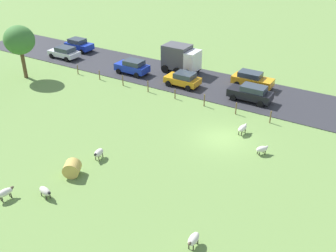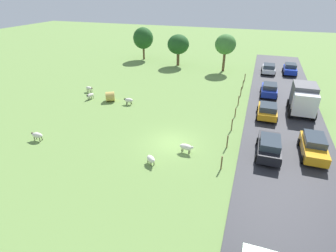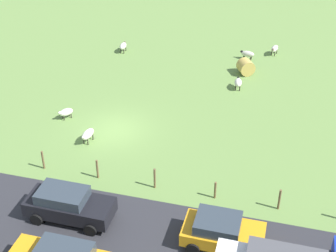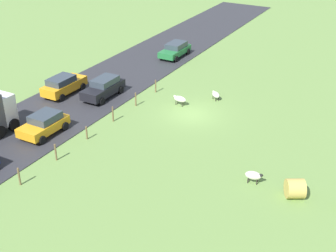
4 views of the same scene
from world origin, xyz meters
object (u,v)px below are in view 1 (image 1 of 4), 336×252
object	(u,v)px
truck_0	(181,58)
car_0	(251,93)
sheep_0	(5,192)
car_1	(183,79)
sheep_1	(45,191)
car_4	(252,79)
hay_bale_0	(72,168)
sheep_5	(242,128)
sheep_4	(99,153)
car_3	(133,67)
car_6	(64,52)
sheep_3	(193,239)
tree_0	(19,40)
sheep_2	(262,149)
car_2	(79,45)

from	to	relation	value
truck_0	car_0	bearing A→B (deg)	-108.72
sheep_0	car_1	bearing A→B (deg)	-1.62
sheep_1	truck_0	world-z (taller)	truck_0
car_4	hay_bale_0	bearing A→B (deg)	166.64
sheep_5	car_1	size ratio (longest dim) A/B	0.34
truck_0	car_0	xyz separation A→B (m)	(-3.41, -10.06, -0.85)
sheep_4	car_0	xyz separation A→B (m)	(16.04, -6.25, 0.39)
car_3	car_6	bearing A→B (deg)	90.40
car_0	car_1	distance (m)	7.72
sheep_3	hay_bale_0	distance (m)	10.81
hay_bale_0	sheep_0	bearing A→B (deg)	156.23
car_3	car_4	world-z (taller)	car_3
hay_bale_0	car_3	xyz separation A→B (m)	(18.70, 8.19, 0.32)
sheep_1	sheep_5	size ratio (longest dim) A/B	0.97
hay_bale_0	car_4	size ratio (longest dim) A/B	0.27
sheep_1	sheep_4	world-z (taller)	sheep_4
sheep_3	truck_0	size ratio (longest dim) A/B	0.28
sheep_3	car_3	world-z (taller)	car_3
sheep_4	tree_0	bearing A→B (deg)	64.70
sheep_5	car_0	size ratio (longest dim) A/B	0.29
hay_bale_0	car_4	distance (m)	22.82
sheep_5	hay_bale_0	xyz separation A→B (m)	(-12.05, 8.26, 0.04)
truck_0	car_3	bearing A→B (deg)	126.59
sheep_2	car_0	world-z (taller)	car_0
sheep_2	sheep_4	world-z (taller)	sheep_4
sheep_0	car_2	world-z (taller)	car_2
car_3	car_4	size ratio (longest dim) A/B	0.91
sheep_2	hay_bale_0	distance (m)	14.58
sheep_0	hay_bale_0	world-z (taller)	hay_bale_0
sheep_1	car_6	size ratio (longest dim) A/B	0.30
car_3	sheep_3	bearing A→B (deg)	-136.91
car_0	car_4	size ratio (longest dim) A/B	1.00
sheep_0	sheep_1	bearing A→B (deg)	-53.99
hay_bale_0	car_0	distance (m)	19.79
sheep_4	car_6	bearing A→B (deg)	50.49
sheep_4	car_1	world-z (taller)	car_1
sheep_1	tree_0	distance (m)	23.47
sheep_3	car_1	distance (m)	23.33
sheep_1	car_0	bearing A→B (deg)	-16.27
truck_0	hay_bale_0	bearing A→B (deg)	-170.77
car_3	car_6	distance (m)	10.95
car_3	car_0	bearing A→B (deg)	-89.99
tree_0	car_6	bearing A→B (deg)	7.78
car_2	car_6	size ratio (longest dim) A/B	0.93
sheep_0	car_3	xyz separation A→B (m)	(22.99, 6.30, 0.37)
car_3	car_4	xyz separation A→B (m)	(3.51, -13.46, -0.00)
sheep_4	sheep_5	bearing A→B (deg)	-40.52
sheep_0	sheep_2	xyz separation A→B (m)	(14.12, -12.67, -0.08)
sheep_1	car_0	xyz separation A→B (m)	(21.47, -6.27, 0.43)
car_0	car_3	bearing A→B (deg)	90.01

